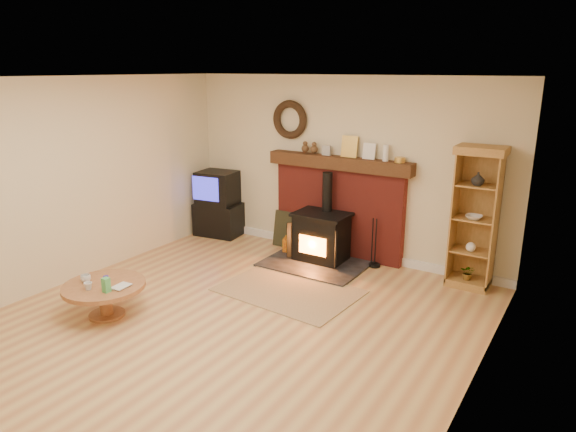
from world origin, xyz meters
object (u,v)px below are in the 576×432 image
Objects in this scene: wood_stove at (320,238)px; coffee_table at (104,290)px; tv_unit at (218,205)px; curio_cabinet at (475,218)px.

wood_stove reaches higher than coffee_table.
tv_unit is 3.09m from coffee_table.
coffee_table is (-3.24, -3.05, -0.59)m from curio_cabinet.
coffee_table is at bearing -136.68° from curio_cabinet.
curio_cabinet is at bearing 1.19° from tv_unit.
curio_cabinet is at bearing 7.88° from wood_stove.
wood_stove is at bearing 66.31° from coffee_table.
curio_cabinet reaches higher than tv_unit.
curio_cabinet is 1.99× the size of coffee_table.
wood_stove is 2.05m from tv_unit.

